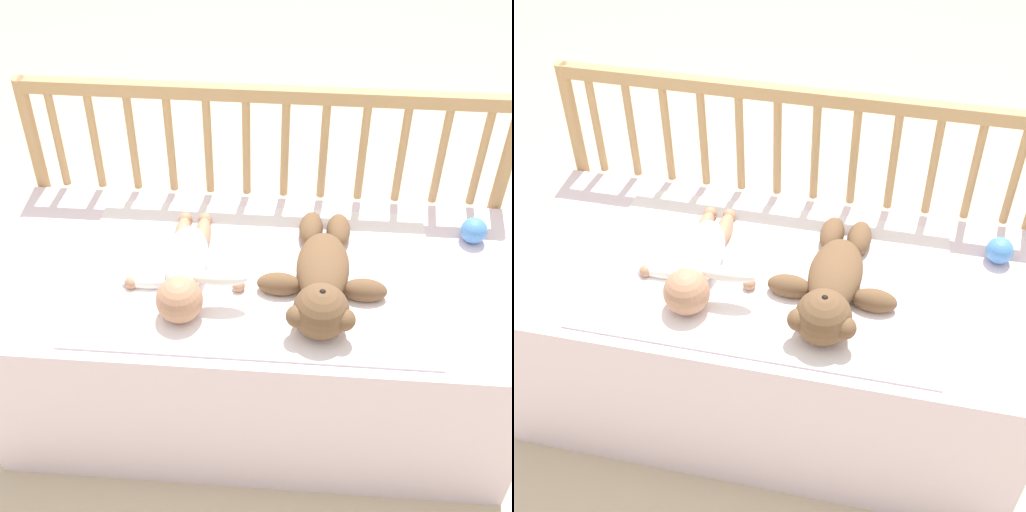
% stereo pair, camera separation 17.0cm
% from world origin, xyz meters
% --- Properties ---
extents(ground_plane, '(12.00, 12.00, 0.00)m').
position_xyz_m(ground_plane, '(0.00, 0.00, 0.00)').
color(ground_plane, '#C6B293').
extents(crib_mattress, '(1.30, 0.60, 0.48)m').
position_xyz_m(crib_mattress, '(0.00, 0.00, 0.24)').
color(crib_mattress, silver).
rests_on(crib_mattress, ground_plane).
extents(crib_rail, '(1.30, 0.04, 0.81)m').
position_xyz_m(crib_rail, '(-0.00, 0.33, 0.58)').
color(crib_rail, tan).
rests_on(crib_rail, ground_plane).
extents(blanket, '(0.85, 0.53, 0.01)m').
position_xyz_m(blanket, '(-0.00, -0.01, 0.49)').
color(blanket, white).
rests_on(blanket, crib_mattress).
extents(teddy_bear, '(0.31, 0.44, 0.13)m').
position_xyz_m(teddy_bear, '(0.16, -0.06, 0.53)').
color(teddy_bear, brown).
rests_on(teddy_bear, crib_mattress).
extents(baby, '(0.31, 0.40, 0.11)m').
position_xyz_m(baby, '(-0.17, -0.05, 0.53)').
color(baby, white).
rests_on(baby, crib_mattress).
extents(toy_ball, '(0.07, 0.07, 0.07)m').
position_xyz_m(toy_ball, '(0.54, 0.16, 0.52)').
color(toy_ball, '#4C8CDB').
rests_on(toy_ball, crib_mattress).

